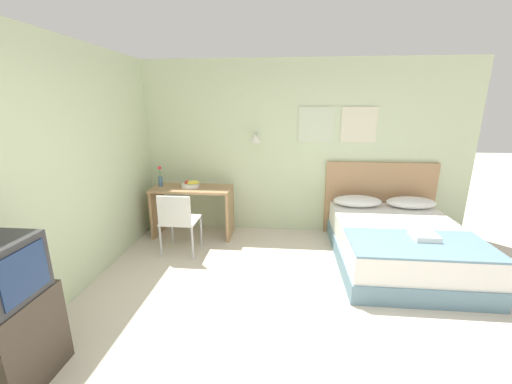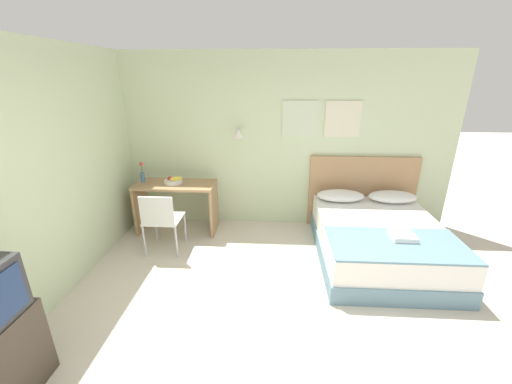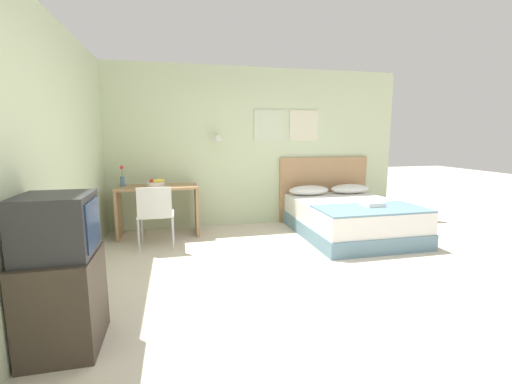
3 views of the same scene
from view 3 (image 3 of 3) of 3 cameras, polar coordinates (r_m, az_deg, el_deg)
ground_plane at (r=3.61m, az=8.11°, el=-15.72°), size 24.00×24.00×0.00m
wall_back at (r=5.88m, az=-1.22°, el=7.45°), size 5.40×0.31×2.65m
wall_left at (r=3.09m, az=-34.38°, el=4.05°), size 0.06×5.68×2.65m
bed at (r=5.50m, az=15.37°, el=-4.31°), size 1.54×1.95×0.52m
headboard at (r=6.32m, az=11.16°, el=0.51°), size 1.66×0.06×1.14m
pillow_left at (r=5.93m, az=8.82°, el=0.28°), size 0.70×0.36×0.16m
pillow_right at (r=6.26m, az=15.36°, el=0.53°), size 0.70×0.36×0.16m
throw_blanket at (r=4.97m, az=18.62°, el=-2.67°), size 1.49×0.78×0.02m
folded_towel_near_foot at (r=5.12m, az=18.79°, el=-1.84°), size 0.26×0.28×0.06m
desk at (r=5.44m, az=-16.00°, el=-1.47°), size 1.19×0.55×0.77m
desk_chair at (r=4.78m, az=-16.43°, el=-3.13°), size 0.48×0.48×0.87m
fruit_bowl at (r=5.40m, az=-16.35°, el=1.40°), size 0.29×0.27×0.11m
flower_vase at (r=5.46m, az=-21.37°, el=2.13°), size 0.06×0.06×0.32m
tv_stand at (r=2.92m, az=-29.41°, el=-15.67°), size 0.48×0.57×0.69m
television at (r=2.74m, az=-30.29°, el=-4.87°), size 0.47×0.48×0.44m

